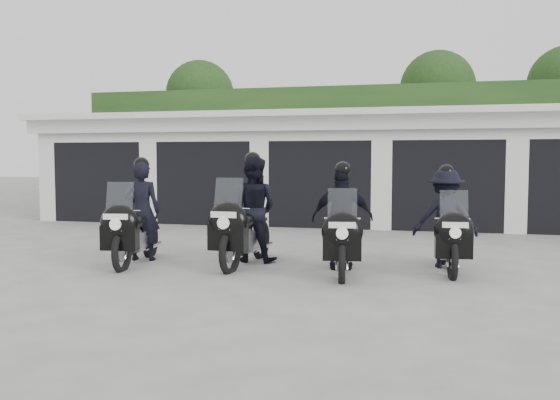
% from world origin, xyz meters
% --- Properties ---
extents(ground, '(80.00, 80.00, 0.00)m').
position_xyz_m(ground, '(0.00, 0.00, 0.00)').
color(ground, '#9F9F9A').
rests_on(ground, ground).
extents(garage_block, '(16.40, 6.80, 2.96)m').
position_xyz_m(garage_block, '(-0.00, 8.06, 1.42)').
color(garage_block, silver).
rests_on(garage_block, ground).
extents(background_vegetation, '(20.00, 3.90, 5.80)m').
position_xyz_m(background_vegetation, '(0.37, 12.92, 2.77)').
color(background_vegetation, '#1C3A15').
rests_on(background_vegetation, ground).
extents(police_bike_a, '(0.81, 2.10, 1.83)m').
position_xyz_m(police_bike_a, '(-2.11, -0.19, 0.73)').
color(police_bike_a, black).
rests_on(police_bike_a, ground).
extents(police_bike_b, '(0.91, 2.21, 1.93)m').
position_xyz_m(police_bike_b, '(-0.28, 0.23, 0.81)').
color(police_bike_b, black).
rests_on(police_bike_b, ground).
extents(police_bike_c, '(1.02, 2.02, 1.76)m').
position_xyz_m(police_bike_c, '(1.34, -0.13, 0.75)').
color(police_bike_c, black).
rests_on(police_bike_c, ground).
extents(police_bike_d, '(1.07, 1.97, 1.71)m').
position_xyz_m(police_bike_d, '(2.92, 0.46, 0.73)').
color(police_bike_d, black).
rests_on(police_bike_d, ground).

